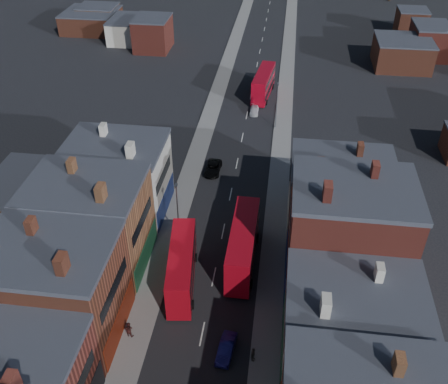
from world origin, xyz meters
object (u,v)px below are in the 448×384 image
(bus_1, at_px, (243,244))
(ped_3, at_px, (253,354))
(bus_0, at_px, (182,266))
(car_1, at_px, (226,348))
(car_3, at_px, (254,110))
(ped_1, at_px, (129,329))
(car_2, at_px, (213,168))
(bus_2, at_px, (263,83))

(bus_1, distance_m, ped_3, 13.53)
(bus_0, height_order, car_1, bus_0)
(car_3, distance_m, ped_1, 50.93)
(car_1, distance_m, car_2, 31.69)
(bus_2, bearing_deg, ped_1, -92.87)
(car_2, height_order, car_3, car_2)
(ped_1, bearing_deg, bus_1, -118.53)
(car_3, bearing_deg, car_1, -89.87)
(bus_2, bearing_deg, car_2, -95.20)
(car_1, height_order, ped_3, ped_3)
(car_2, xyz_separation_m, ped_3, (8.59, -31.66, 0.30))
(car_3, distance_m, ped_3, 51.65)
(bus_0, height_order, car_3, bus_0)
(car_1, xyz_separation_m, car_2, (-5.97, 31.13, 0.01))
(bus_0, xyz_separation_m, ped_3, (8.59, -9.00, -1.64))
(bus_1, bearing_deg, car_2, 109.36)
(bus_0, xyz_separation_m, car_3, (4.49, 42.49, -2.05))
(bus_0, distance_m, bus_2, 49.97)
(bus_2, bearing_deg, car_3, -92.11)
(car_3, bearing_deg, bus_2, 79.91)
(bus_1, relative_size, car_2, 2.55)
(car_1, xyz_separation_m, ped_3, (2.61, -0.53, 0.31))
(bus_2, distance_m, ped_1, 58.20)
(car_1, height_order, car_3, car_1)
(bus_1, relative_size, car_3, 3.18)
(bus_1, bearing_deg, ped_1, -129.57)
(bus_2, relative_size, car_2, 2.43)
(bus_1, xyz_separation_m, ped_3, (2.33, -13.20, -1.83))
(car_1, bearing_deg, ped_1, -177.66)
(bus_2, xyz_separation_m, ped_3, (3.02, -58.66, -1.66))
(bus_0, relative_size, bus_1, 0.95)
(car_1, relative_size, ped_1, 2.18)
(car_1, bearing_deg, car_2, 107.39)
(bus_0, height_order, bus_2, bus_2)
(car_2, bearing_deg, bus_2, 79.69)
(bus_1, distance_m, car_2, 19.60)
(bus_0, distance_m, car_1, 10.55)
(bus_1, bearing_deg, bus_2, 91.50)
(car_2, relative_size, car_3, 1.25)
(ped_3, bearing_deg, ped_1, 102.93)
(ped_3, bearing_deg, bus_1, 28.67)
(car_3, xyz_separation_m, ped_1, (-8.33, -50.24, 0.48))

